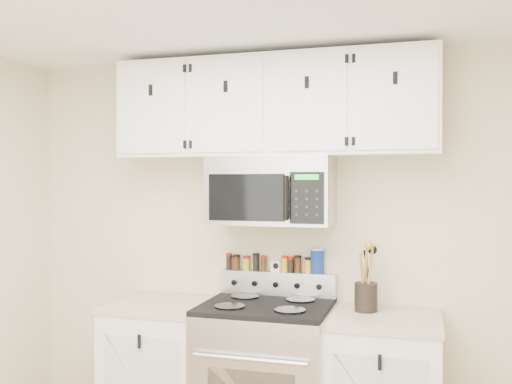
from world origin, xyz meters
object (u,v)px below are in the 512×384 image
microwave (272,190)px  range (266,380)px  salt_canister (317,261)px  utensil_crock (366,295)px

microwave → range: bearing=-90.2°
range → microwave: microwave is taller
salt_canister → range: bearing=-132.5°
range → utensil_crock: 0.79m
utensil_crock → salt_canister: 0.40m
range → utensil_crock: bearing=9.7°
utensil_crock → salt_canister: bearing=150.5°
range → utensil_crock: (0.58, 0.10, 0.53)m
range → salt_canister: bearing=47.5°
salt_canister → microwave: bearing=-149.0°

